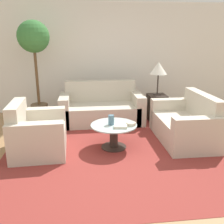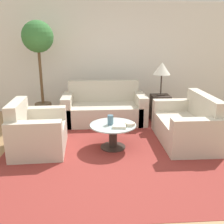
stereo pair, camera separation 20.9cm
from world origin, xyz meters
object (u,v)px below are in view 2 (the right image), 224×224
object	(u,v)px
coffee_table	(113,133)
armchair	(35,134)
loveseat	(188,126)
vase	(110,120)
book_stack	(119,127)
table_lamp	(162,69)
bowl	(130,124)
sofa_main	(104,109)
potted_plant	(39,49)

from	to	relation	value
coffee_table	armchair	bearing A→B (deg)	-179.64
armchair	loveseat	world-z (taller)	loveseat
vase	book_stack	world-z (taller)	vase
coffee_table	table_lamp	xyz separation A→B (m)	(1.14, 1.38, 0.87)
book_stack	bowl	bearing A→B (deg)	35.89
sofa_main	potted_plant	bearing A→B (deg)	169.73
vase	bowl	bearing A→B (deg)	-12.65
vase	bowl	size ratio (longest dim) A/B	0.99
armchair	coffee_table	size ratio (longest dim) A/B	1.34
sofa_main	potted_plant	xyz separation A→B (m)	(-1.36, 0.25, 1.27)
sofa_main	loveseat	distance (m)	1.89
loveseat	potted_plant	size ratio (longest dim) A/B	0.66
loveseat	bowl	world-z (taller)	loveseat
book_stack	sofa_main	bearing A→B (deg)	104.42
book_stack	potted_plant	bearing A→B (deg)	138.08
sofa_main	bowl	size ratio (longest dim) A/B	10.75
bowl	book_stack	xyz separation A→B (m)	(-0.18, -0.10, -0.00)
book_stack	vase	bearing A→B (deg)	135.42
loveseat	potted_plant	bearing A→B (deg)	-117.71
loveseat	coffee_table	bearing A→B (deg)	-82.33
coffee_table	book_stack	bearing A→B (deg)	-62.49
armchair	vase	bearing A→B (deg)	-91.86
sofa_main	bowl	distance (m)	1.53
coffee_table	vase	world-z (taller)	vase
armchair	table_lamp	xyz separation A→B (m)	(2.40, 1.39, 0.85)
coffee_table	potted_plant	size ratio (longest dim) A/B	0.36
potted_plant	bowl	xyz separation A→B (m)	(1.73, -1.73, -1.12)
loveseat	potted_plant	distance (m)	3.41
table_lamp	potted_plant	xyz separation A→B (m)	(-2.60, 0.28, 0.42)
sofa_main	table_lamp	xyz separation A→B (m)	(1.23, -0.03, 0.85)
table_lamp	book_stack	xyz separation A→B (m)	(-1.05, -1.55, -0.70)
vase	potted_plant	bearing A→B (deg)	130.51
armchair	book_stack	distance (m)	1.37
coffee_table	sofa_main	bearing A→B (deg)	93.87
armchair	book_stack	world-z (taller)	armchair
loveseat	book_stack	size ratio (longest dim) A/B	6.30
book_stack	table_lamp	bearing A→B (deg)	63.73
coffee_table	vase	bearing A→B (deg)	178.40
armchair	coffee_table	world-z (taller)	armchair
potted_plant	bowl	world-z (taller)	potted_plant
table_lamp	book_stack	size ratio (longest dim) A/B	3.14
loveseat	bowl	size ratio (longest dim) A/B	8.63
table_lamp	bowl	xyz separation A→B (m)	(-0.87, -1.45, -0.70)
loveseat	potted_plant	world-z (taller)	potted_plant
armchair	table_lamp	size ratio (longest dim) A/B	1.45
loveseat	table_lamp	world-z (taller)	table_lamp
bowl	loveseat	bearing A→B (deg)	12.85
coffee_table	bowl	bearing A→B (deg)	-14.32
vase	book_stack	size ratio (longest dim) A/B	0.72
coffee_table	book_stack	size ratio (longest dim) A/B	3.40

